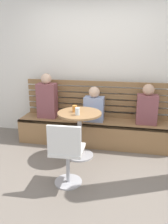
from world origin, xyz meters
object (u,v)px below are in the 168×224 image
person_child_middle (94,106)px  cup_tumbler_orange (75,109)px  cafe_table (80,126)px  person_adult (47,98)px  person_child_left (147,106)px  white_chair (66,152)px  cup_water_clear (77,111)px  booth_bench (94,132)px

person_child_middle → cup_tumbler_orange: person_child_middle is taller
cafe_table → person_adult: bearing=142.7°
cafe_table → person_child_middle: 0.57m
cafe_table → person_adult: 0.96m
person_child_middle → cup_tumbler_orange: bearing=-113.8°
person_child_left → cup_tumbler_orange: 1.24m
person_child_left → person_child_middle: bearing=-177.6°
white_chair → person_child_left: 1.73m
white_chair → person_child_middle: bearing=84.4°
cafe_table → white_chair: 0.82m
person_child_left → cup_tumbler_orange: (-1.12, -0.55, 0.05)m
person_child_left → cafe_table: bearing=-151.7°
white_chair → cup_water_clear: size_ratio=7.73×
booth_bench → cafe_table: size_ratio=3.65×
person_child_left → person_adult: bearing=-179.9°
cafe_table → white_chair: bearing=-88.8°
person_child_middle → person_adult: bearing=177.7°
white_chair → cup_water_clear: same height
cafe_table → person_adult: size_ratio=0.91×
booth_bench → person_child_middle: bearing=-71.7°
cafe_table → person_child_middle: size_ratio=1.21×
booth_bench → white_chair: bearing=-95.3°
cafe_table → cup_tumbler_orange: size_ratio=7.40×
person_adult → person_child_left: (1.77, 0.00, -0.06)m
booth_bench → person_adult: (-0.87, 0.02, 0.58)m
person_adult → person_child_left: bearing=0.1°
white_chair → cafe_table: bearing=91.2°
cafe_table → white_chair: white_chair is taller
cafe_table → cup_tumbler_orange: 0.28m
white_chair → person_child_middle: (0.13, 1.33, 0.24)m
person_adult → cup_tumbler_orange: person_adult is taller
person_child_middle → cup_water_clear: size_ratio=5.54×
white_chair → person_child_left: person_child_left is taller
white_chair → person_child_left: (1.02, 1.37, 0.28)m
cafe_table → white_chair: (0.02, -0.81, -0.05)m
booth_bench → person_child_middle: (0.00, -0.01, 0.49)m
person_adult → cup_water_clear: (0.73, -0.69, -0.01)m
white_chair → person_child_middle: person_child_middle is taller
white_chair → cup_tumbler_orange: white_chair is taller
person_child_middle → cup_tumbler_orange: (-0.22, -0.51, 0.08)m
cafe_table → white_chair: size_ratio=0.87×
booth_bench → person_child_left: 1.04m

